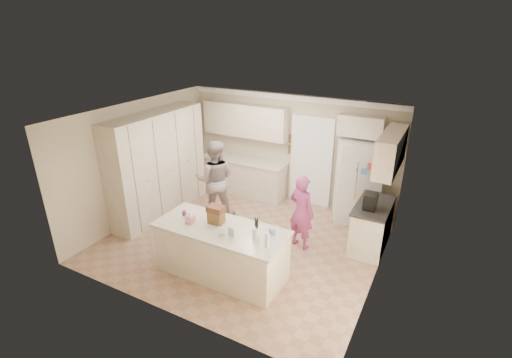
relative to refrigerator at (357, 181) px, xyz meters
The scene contains 41 objects.
floor 2.80m from the refrigerator, 130.62° to the right, with size 5.20×4.60×0.02m, color #9E7A61.
ceiling 3.15m from the refrigerator, 130.62° to the right, with size 5.20×4.60×0.02m, color white.
wall_back 1.80m from the refrigerator, behind, with size 5.20×0.02×2.60m, color beige.
wall_front 4.67m from the refrigerator, 111.77° to the right, with size 5.20×0.02×2.60m, color beige.
wall_left 4.80m from the refrigerator, 155.11° to the right, with size 0.02×4.60×2.60m, color beige.
wall_right 2.23m from the refrigerator, 66.26° to the right, with size 0.02×4.60×2.60m, color beige.
crown_back 2.39m from the refrigerator, behind, with size 5.20×0.08×0.12m, color white.
pantry_bank 4.42m from the refrigerator, 155.77° to the right, with size 0.60×2.60×2.35m, color beige.
back_base_cab 2.91m from the refrigerator, behind, with size 2.20×0.60×0.88m, color beige.
back_countertop 2.88m from the refrigerator, behind, with size 2.24×0.63×0.04m, color beige.
back_upper_cab 3.05m from the refrigerator, behind, with size 2.20×0.35×0.80m, color beige.
doorway_opening 1.22m from the refrigerator, 167.12° to the left, with size 0.90×0.06×2.10m, color black.
doorway_casing 1.21m from the refrigerator, 168.75° to the left, with size 1.02×0.03×2.22m, color white.
wall_frame_upper 1.84m from the refrigerator, behind, with size 0.15×0.02×0.20m, color brown.
wall_frame_lower 1.77m from the refrigerator, behind, with size 0.15×0.02×0.20m, color brown.
refrigerator is the anchor object (origin of this frame).
fridge_seam 0.36m from the refrigerator, 90.00° to the right, with size 0.01×0.02×1.78m, color gray.
fridge_dispenser 0.49m from the refrigerator, 121.08° to the right, with size 0.22×0.03×0.35m, color black.
fridge_handle_l 0.40m from the refrigerator, 97.70° to the right, with size 0.02×0.02×0.85m, color silver.
fridge_handle_r 0.40m from the refrigerator, 82.30° to the right, with size 0.02×0.02×0.85m, color silver.
over_fridge_cab 1.21m from the refrigerator, 123.54° to the left, with size 0.95×0.35×0.45m, color beige.
right_base_cab 1.25m from the refrigerator, 60.39° to the right, with size 0.60×1.20×0.88m, color beige.
right_countertop 1.16m from the refrigerator, 60.82° to the right, with size 0.63×1.24×0.04m, color #2D2B28.
right_upper_cab 1.50m from the refrigerator, 49.23° to the right, with size 0.35×1.50×0.70m, color beige.
coffee_maker 1.33m from the refrigerator, 66.58° to the right, with size 0.22×0.28×0.30m, color black.
island_base 3.50m from the refrigerator, 116.12° to the right, with size 2.20×0.90×0.88m, color beige.
island_top 3.47m from the refrigerator, 116.12° to the right, with size 2.28×0.96×0.05m, color beige.
utensil_crock 3.19m from the refrigerator, 105.96° to the right, with size 0.13×0.13×0.15m, color white.
tissue_box 3.82m from the refrigerator, 122.87° to the right, with size 0.13×0.13×0.14m, color pink.
tissue_plume 3.83m from the refrigerator, 122.87° to the right, with size 0.08×0.08×0.08m, color white.
dollhouse_body 3.45m from the refrigerator, 119.09° to the right, with size 0.26×0.18×0.22m, color brown.
dollhouse_roof 3.46m from the refrigerator, 119.09° to the right, with size 0.28×0.20×0.10m, color #592D1E.
jam_jar 3.84m from the refrigerator, 127.22° to the right, with size 0.07×0.07×0.09m, color #59263F.
greeting_card_a 3.59m from the refrigerator, 112.56° to the right, with size 0.12×0.01×0.16m, color white.
greeting_card_b 3.49m from the refrigerator, 110.59° to the right, with size 0.12×0.01×0.16m, color silver.
water_bottle 3.31m from the refrigerator, 100.01° to the right, with size 0.07×0.07×0.24m, color silver.
shaker_salt 2.98m from the refrigerator, 103.71° to the right, with size 0.05×0.05×0.09m, color #4E7AB8.
shaker_pepper 2.96m from the refrigerator, 102.39° to the right, with size 0.05×0.05×0.09m, color #4E7AB8.
teen_boy 3.12m from the refrigerator, 153.52° to the right, with size 0.87×0.68×1.80m, color gray.
teen_girl 1.77m from the refrigerator, 111.55° to the right, with size 0.55×0.36×1.50m, color #A33572.
fridge_magnets 0.36m from the refrigerator, 90.00° to the right, with size 0.76×0.02×1.44m, color tan, non-canonical shape.
Camera 1 is at (3.27, -5.58, 4.10)m, focal length 26.00 mm.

